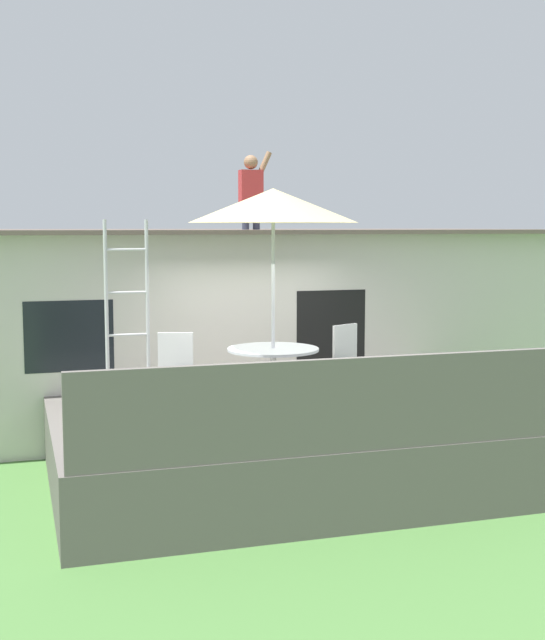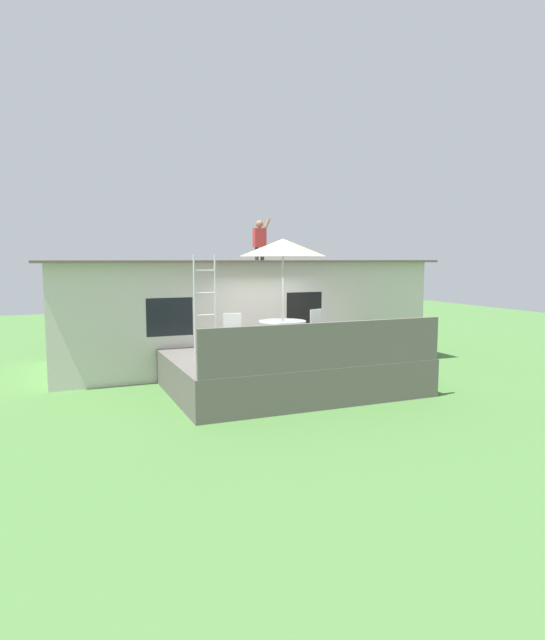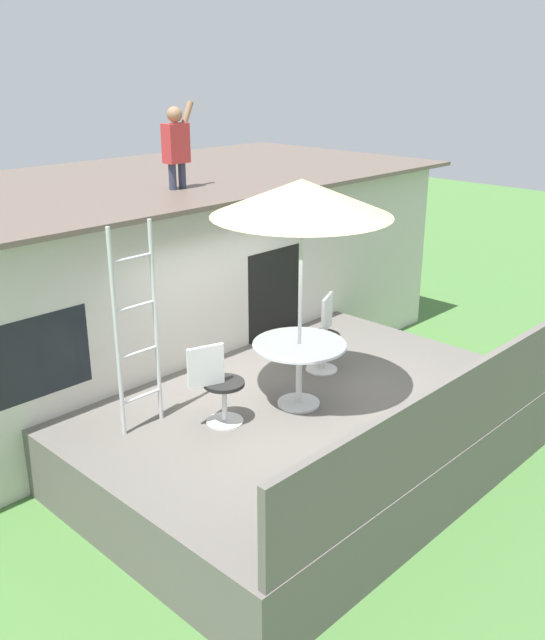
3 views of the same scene
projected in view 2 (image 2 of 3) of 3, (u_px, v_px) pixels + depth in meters
The scene contains 10 objects.
ground_plane at pixel (287, 388), 12.25m from camera, with size 40.00×40.00×0.00m, color #477538.
house at pixel (235, 311), 15.39m from camera, with size 10.50×4.50×2.87m.
deck at pixel (287, 370), 12.20m from camera, with size 5.25×3.96×0.80m, color #605B56.
deck_railing at pixel (328, 346), 10.34m from camera, with size 5.15×0.08×0.90m, color #605B56.
patio_table at pixel (283, 328), 11.95m from camera, with size 1.04×1.04×0.74m.
patio_umbrella at pixel (283, 248), 11.76m from camera, with size 1.90×1.90×2.54m.
step_ladder at pixel (205, 304), 12.09m from camera, with size 0.52×0.04×2.20m.
person_figure at pixel (260, 237), 14.30m from camera, with size 0.47×0.20×1.11m.
patio_chair_left at pixel (238, 334), 11.90m from camera, with size 0.61×0.44×0.92m.
patio_chair_right at pixel (312, 329), 12.76m from camera, with size 0.59×0.44×0.92m.
Camera 2 is at (-4.92, -10.95, 2.90)m, focal length 30.34 mm.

